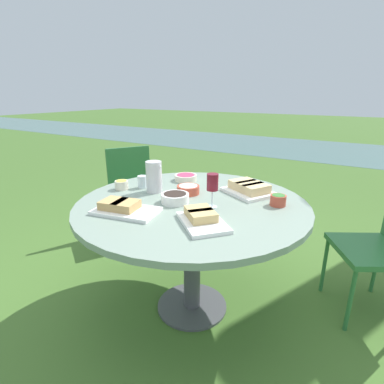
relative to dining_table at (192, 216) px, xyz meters
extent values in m
plane|color=#446B2B|center=(0.00, 0.00, -0.68)|extent=(40.00, 40.00, 0.00)
cube|color=#4C706B|center=(0.00, 6.83, -0.68)|extent=(40.00, 3.29, 0.01)
cylinder|color=#4C4C51|center=(0.00, 0.00, -0.67)|extent=(0.47, 0.47, 0.02)
cylinder|color=#4C4C51|center=(0.00, 0.00, -0.30)|extent=(0.11, 0.11, 0.72)
cylinder|color=gray|center=(0.00, 0.00, 0.08)|extent=(1.40, 1.40, 0.03)
cube|color=#2D6B38|center=(0.99, 0.57, -0.23)|extent=(0.58, 0.59, 0.04)
cylinder|color=#2D6B38|center=(0.73, 0.65, -0.46)|extent=(0.03, 0.03, 0.43)
cylinder|color=#2D6B38|center=(0.93, 0.31, -0.46)|extent=(0.03, 0.03, 0.43)
cylinder|color=#2D6B38|center=(1.05, 0.83, -0.46)|extent=(0.03, 0.03, 0.43)
cube|color=#2D6B38|center=(-1.03, 0.64, -0.23)|extent=(0.59, 0.59, 0.04)
cube|color=#2D6B38|center=(-1.20, 0.74, 0.00)|extent=(0.26, 0.39, 0.42)
cylinder|color=#2D6B38|center=(-0.98, 0.37, -0.46)|extent=(0.03, 0.03, 0.43)
cylinder|color=#2D6B38|center=(-0.77, 0.71, -0.46)|extent=(0.03, 0.03, 0.43)
cylinder|color=#2D6B38|center=(-1.29, 0.57, -0.46)|extent=(0.03, 0.03, 0.43)
cylinder|color=#2D6B38|center=(-1.09, 0.90, -0.46)|extent=(0.03, 0.03, 0.43)
cylinder|color=silver|center=(-0.31, 0.03, 0.20)|extent=(0.11, 0.11, 0.21)
cone|color=silver|center=(-0.27, 0.03, 0.28)|extent=(0.03, 0.03, 0.02)
cylinder|color=silver|center=(0.15, -0.03, 0.10)|extent=(0.06, 0.06, 0.01)
cylinder|color=silver|center=(0.15, -0.03, 0.15)|extent=(0.01, 0.01, 0.10)
cylinder|color=maroon|center=(0.15, -0.03, 0.25)|extent=(0.07, 0.07, 0.10)
cube|color=white|center=(0.22, -0.26, 0.10)|extent=(0.36, 0.35, 0.02)
cube|color=tan|center=(0.17, -0.21, 0.14)|extent=(0.17, 0.17, 0.04)
cube|color=tan|center=(0.22, -0.26, 0.14)|extent=(0.17, 0.17, 0.04)
cube|color=white|center=(0.24, 0.33, 0.10)|extent=(0.39, 0.37, 0.02)
cube|color=#E0C184|center=(0.30, 0.29, 0.14)|extent=(0.17, 0.20, 0.05)
cube|color=#E0C184|center=(0.24, 0.33, 0.14)|extent=(0.17, 0.20, 0.05)
cube|color=#E0C184|center=(0.18, 0.36, 0.14)|extent=(0.17, 0.20, 0.05)
cube|color=white|center=(-0.22, -0.34, 0.10)|extent=(0.38, 0.27, 0.02)
cube|color=tan|center=(-0.29, -0.36, 0.14)|extent=(0.15, 0.15, 0.04)
cube|color=tan|center=(-0.22, -0.34, 0.14)|extent=(0.15, 0.15, 0.04)
cylinder|color=beige|center=(-0.54, -0.04, 0.12)|extent=(0.09, 0.09, 0.06)
cylinder|color=#E0C147|center=(-0.54, -0.04, 0.14)|extent=(0.07, 0.07, 0.03)
cylinder|color=#B74733|center=(0.47, 0.20, 0.13)|extent=(0.09, 0.09, 0.06)
cylinder|color=#387533|center=(0.47, 0.20, 0.15)|extent=(0.08, 0.08, 0.03)
cylinder|color=white|center=(-0.08, -0.07, 0.12)|extent=(0.17, 0.17, 0.06)
cylinder|color=#2D231E|center=(-0.08, -0.07, 0.14)|extent=(0.14, 0.14, 0.03)
cylinder|color=beige|center=(-0.28, 0.37, 0.12)|extent=(0.17, 0.17, 0.04)
cylinder|color=#D6385B|center=(-0.28, 0.37, 0.13)|extent=(0.14, 0.14, 0.02)
cylinder|color=#B74733|center=(-0.10, 0.11, 0.12)|extent=(0.15, 0.15, 0.05)
cylinder|color=silver|center=(-0.10, 0.11, 0.14)|extent=(0.12, 0.12, 0.02)
cylinder|color=silver|center=(-0.44, 0.06, 0.14)|extent=(0.06, 0.06, 0.09)
cube|color=#232328|center=(0.05, 1.22, -0.56)|extent=(0.30, 0.14, 0.24)
torus|color=#232328|center=(0.05, 1.22, -0.41)|extent=(0.19, 0.01, 0.19)
camera|label=1|loc=(0.89, -1.47, 0.73)|focal=28.00mm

